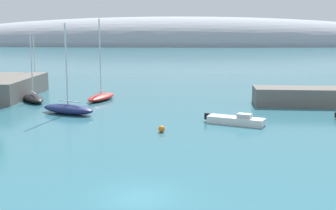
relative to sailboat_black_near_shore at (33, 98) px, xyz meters
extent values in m
plane|color=#2D6675|center=(16.30, -30.71, -0.50)|extent=(600.00, 600.00, 0.00)
ellipsoid|color=#999EA8|center=(15.35, 192.76, -0.50)|extent=(304.31, 55.45, 31.76)
ellipsoid|color=black|center=(0.00, 0.00, -0.08)|extent=(4.90, 6.15, 0.84)
cylinder|color=silver|center=(0.00, 0.00, 4.09)|extent=(0.16, 0.16, 7.49)
cube|color=silver|center=(0.15, -0.23, 0.69)|extent=(1.55, 2.35, 0.10)
ellipsoid|color=yellow|center=(-3.95, 12.64, 0.00)|extent=(2.08, 7.26, 1.01)
cylinder|color=silver|center=(-3.95, 12.64, 4.05)|extent=(0.17, 0.17, 7.09)
cube|color=silver|center=(-3.95, 12.97, 0.86)|extent=(0.10, 3.27, 0.10)
ellipsoid|color=red|center=(8.23, 1.55, -0.11)|extent=(3.67, 6.38, 0.77)
cylinder|color=silver|center=(8.23, 1.55, 5.00)|extent=(0.17, 0.17, 9.46)
cube|color=silver|center=(8.15, 1.29, 0.62)|extent=(0.84, 2.64, 0.10)
ellipsoid|color=navy|center=(6.37, -7.57, 0.01)|extent=(6.78, 4.83, 1.01)
cylinder|color=silver|center=(6.37, -7.57, 4.78)|extent=(0.18, 0.18, 8.55)
cube|color=silver|center=(6.63, -7.70, 0.86)|extent=(2.66, 1.36, 0.10)
cube|color=white|center=(23.72, -12.21, -0.16)|extent=(5.54, 3.59, 0.68)
cube|color=black|center=(21.04, -11.00, 0.02)|extent=(0.55, 0.51, 0.62)
cube|color=#B2B7C1|center=(24.46, -12.54, 0.39)|extent=(1.55, 1.36, 0.40)
sphere|color=orange|center=(16.79, -15.70, -0.21)|extent=(0.58, 0.58, 0.58)
camera|label=1|loc=(18.60, -52.85, 8.43)|focal=46.42mm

